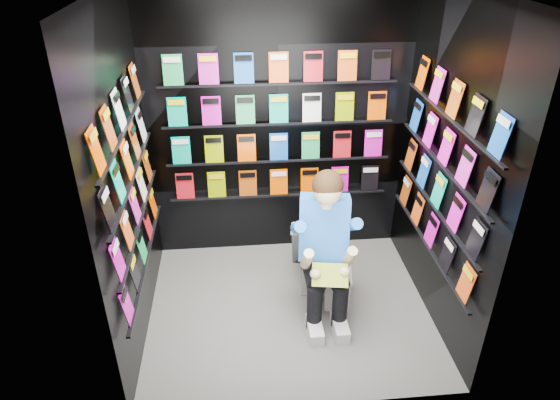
{
  "coord_description": "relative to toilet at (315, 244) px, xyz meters",
  "views": [
    {
      "loc": [
        -0.39,
        -3.3,
        2.99
      ],
      "look_at": [
        -0.07,
        0.15,
        1.02
      ],
      "focal_mm": 32.0,
      "sensor_mm": 36.0,
      "label": 1
    }
  ],
  "objects": [
    {
      "name": "wall_left",
      "position": [
        -1.48,
        -0.44,
        0.93
      ],
      "size": [
        0.04,
        2.0,
        2.6
      ],
      "primitive_type": "cube",
      "color": "black",
      "rests_on": "floor"
    },
    {
      "name": "longbox_lid",
      "position": [
        0.16,
        -0.32,
        -0.06
      ],
      "size": [
        0.3,
        0.44,
        0.03
      ],
      "primitive_type": "cube",
      "rotation": [
        0.0,
        0.0,
        -0.17
      ],
      "color": "white",
      "rests_on": "longbox"
    },
    {
      "name": "comics_left",
      "position": [
        -1.45,
        -0.44,
        0.94
      ],
      "size": [
        0.06,
        1.7,
        1.37
      ],
      "primitive_type": null,
      "color": "red",
      "rests_on": "wall_left"
    },
    {
      "name": "comics_back",
      "position": [
        -0.28,
        0.53,
        0.94
      ],
      "size": [
        2.1,
        0.06,
        1.37
      ],
      "primitive_type": null,
      "color": "red",
      "rests_on": "wall_back"
    },
    {
      "name": "longbox",
      "position": [
        0.16,
        -0.32,
        -0.22
      ],
      "size": [
        0.27,
        0.42,
        0.29
      ],
      "primitive_type": "cube",
      "rotation": [
        0.0,
        0.0,
        -0.17
      ],
      "color": "white",
      "rests_on": "floor"
    },
    {
      "name": "wall_back",
      "position": [
        -0.28,
        0.56,
        0.93
      ],
      "size": [
        2.4,
        0.04,
        2.6
      ],
      "primitive_type": "cube",
      "color": "black",
      "rests_on": "floor"
    },
    {
      "name": "held_comic",
      "position": [
        0.0,
        -0.73,
        0.21
      ],
      "size": [
        0.3,
        0.2,
        0.12
      ],
      "primitive_type": "cube",
      "rotation": [
        -0.96,
        0.0,
        -0.16
      ],
      "color": "green",
      "rests_on": "reader"
    },
    {
      "name": "reader",
      "position": [
        0.0,
        -0.38,
        0.42
      ],
      "size": [
        0.66,
        0.87,
        1.47
      ],
      "primitive_type": null,
      "rotation": [
        0.0,
        0.0,
        -0.16
      ],
      "color": "blue",
      "rests_on": "toilet"
    },
    {
      "name": "floor",
      "position": [
        -0.28,
        -0.44,
        -0.37
      ],
      "size": [
        2.4,
        2.4,
        0.0
      ],
      "primitive_type": "plane",
      "color": "slate",
      "rests_on": "ground"
    },
    {
      "name": "comics_right",
      "position": [
        0.89,
        -0.44,
        0.94
      ],
      "size": [
        0.06,
        1.7,
        1.37
      ],
      "primitive_type": null,
      "color": "red",
      "rests_on": "wall_right"
    },
    {
      "name": "wall_right",
      "position": [
        0.92,
        -0.44,
        0.93
      ],
      "size": [
        0.04,
        2.0,
        2.6
      ],
      "primitive_type": "cube",
      "color": "black",
      "rests_on": "floor"
    },
    {
      "name": "toilet",
      "position": [
        0.0,
        0.0,
        0.0
      ],
      "size": [
        0.53,
        0.81,
        0.73
      ],
      "primitive_type": "imported",
      "rotation": [
        0.0,
        0.0,
        2.99
      ],
      "color": "silver",
      "rests_on": "floor"
    },
    {
      "name": "wall_front",
      "position": [
        -0.28,
        -1.44,
        0.93
      ],
      "size": [
        2.4,
        0.04,
        2.6
      ],
      "primitive_type": "cube",
      "color": "black",
      "rests_on": "floor"
    }
  ]
}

